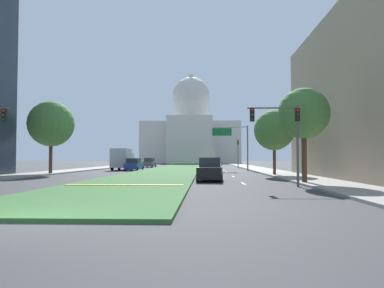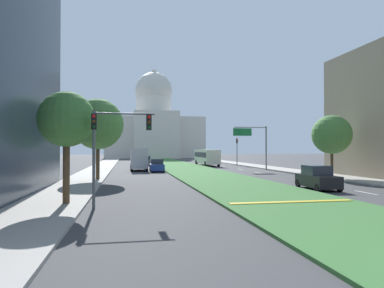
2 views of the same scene
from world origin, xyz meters
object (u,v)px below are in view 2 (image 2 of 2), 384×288
object	(u,v)px
street_tree_left_mid	(98,124)
city_bus	(207,156)
overhead_guide_sign	(254,139)
sedan_far_horizon	(201,159)
box_truck_delivery	(139,159)
street_tree_right_mid	(332,135)
sedan_lead_stopped	(317,178)
sedan_midblock	(157,166)
traffic_light_near_left	(110,137)
traffic_light_far_right	(237,148)
sedan_distant	(146,161)
capitol_building	(154,127)
street_tree_left_near	(67,120)

from	to	relation	value
street_tree_left_mid	city_bus	bearing A→B (deg)	57.79
overhead_guide_sign	street_tree_left_mid	distance (m)	25.03
sedan_far_horizon	box_truck_delivery	size ratio (longest dim) A/B	0.69
overhead_guide_sign	sedan_far_horizon	bearing A→B (deg)	92.76
street_tree_right_mid	box_truck_delivery	distance (m)	26.21
sedan_lead_stopped	sedan_midblock	distance (m)	25.04
city_bus	traffic_light_near_left	bearing A→B (deg)	-109.33
overhead_guide_sign	traffic_light_far_right	bearing A→B (deg)	82.77
sedan_lead_stopped	sedan_distant	xyz separation A→B (m)	(-11.14, 40.56, -0.02)
overhead_guide_sign	street_tree_right_mid	world-z (taller)	street_tree_right_mid
street_tree_left_mid	city_bus	xyz separation A→B (m)	(17.44, 27.68, -3.82)
sedan_midblock	sedan_far_horizon	world-z (taller)	sedan_far_horizon
traffic_light_far_right	overhead_guide_sign	size ratio (longest dim) A/B	0.80
street_tree_left_mid	sedan_distant	world-z (taller)	street_tree_left_mid
street_tree_left_mid	box_truck_delivery	world-z (taller)	street_tree_left_mid
traffic_light_far_right	box_truck_delivery	distance (m)	21.75
sedan_far_horizon	city_bus	size ratio (longest dim) A/B	0.40
capitol_building	street_tree_left_mid	bearing A→B (deg)	-97.93
overhead_guide_sign	street_tree_left_mid	size ratio (longest dim) A/B	0.80
street_tree_left_mid	sedan_far_horizon	xyz separation A→B (m)	(19.80, 43.49, -4.74)
traffic_light_far_right	street_tree_left_mid	bearing A→B (deg)	-130.94
traffic_light_near_left	traffic_light_far_right	distance (m)	47.72
sedan_lead_stopped	sedan_far_horizon	xyz separation A→B (m)	(2.36, 54.02, -0.02)
sedan_distant	box_truck_delivery	distance (m)	15.11
traffic_light_near_left	traffic_light_far_right	world-z (taller)	same
street_tree_left_near	street_tree_right_mid	size ratio (longest dim) A/B	0.95
street_tree_left_near	city_bus	world-z (taller)	street_tree_left_near
sedan_lead_stopped	street_tree_left_near	bearing A→B (deg)	-165.56
sedan_lead_stopped	city_bus	distance (m)	38.22
street_tree_left_near	sedan_distant	bearing A→B (deg)	81.49
sedan_distant	street_tree_left_near	bearing A→B (deg)	-98.51
sedan_far_horizon	street_tree_right_mid	bearing A→B (deg)	-84.64
sedan_distant	city_bus	bearing A→B (deg)	-11.90
capitol_building	box_truck_delivery	world-z (taller)	capitol_building
street_tree_right_mid	overhead_guide_sign	bearing A→B (deg)	100.45
capitol_building	city_bus	distance (m)	59.63
traffic_light_far_right	box_truck_delivery	xyz separation A→B (m)	(-18.45, -11.41, -1.64)
sedan_far_horizon	box_truck_delivery	xyz separation A→B (m)	(-15.30, -28.44, 0.83)
street_tree_left_near	street_tree_right_mid	xyz separation A→B (m)	(24.54, 13.03, -0.10)
traffic_light_near_left	overhead_guide_sign	distance (m)	35.33
capitol_building	sedan_distant	xyz separation A→B (m)	(-5.74, -56.38, -9.75)
box_truck_delivery	traffic_light_near_left	bearing A→B (deg)	-94.59
traffic_light_near_left	sedan_far_horizon	size ratio (longest dim) A/B	1.18
city_bus	capitol_building	bearing A→B (deg)	95.25
capitol_building	sedan_distant	distance (m)	57.51
overhead_guide_sign	city_bus	bearing A→B (deg)	104.79
capitol_building	street_tree_right_mid	xyz separation A→B (m)	(12.04, -88.52, -5.94)
traffic_light_near_left	box_truck_delivery	size ratio (longest dim) A/B	0.81
traffic_light_near_left	sedan_lead_stopped	world-z (taller)	traffic_light_near_left
street_tree_left_near	traffic_light_far_right	bearing A→B (deg)	60.63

